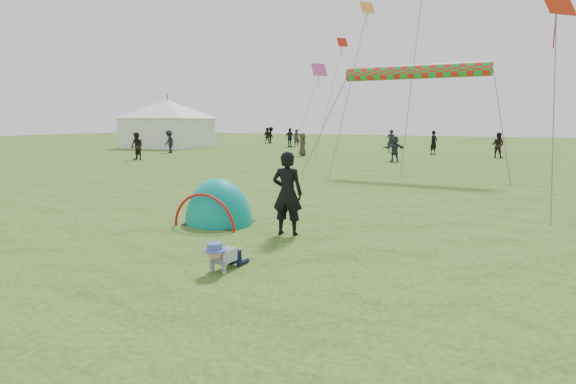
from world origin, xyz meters
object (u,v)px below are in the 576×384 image
at_px(popup_tent, 219,223).
at_px(event_marquee, 168,122).
at_px(crawling_toddler, 223,255).
at_px(standing_adult, 287,193).

distance_m(popup_tent, event_marquee, 33.17).
height_order(popup_tent, event_marquee, event_marquee).
xyz_separation_m(crawling_toddler, event_marquee, (-24.75, 27.06, 2.10)).
bearing_deg(crawling_toddler, standing_adult, 96.93).
height_order(popup_tent, standing_adult, standing_adult).
xyz_separation_m(standing_adult, event_marquee, (-24.65, 24.38, 1.43)).
distance_m(popup_tent, standing_adult, 2.25).
relative_size(crawling_toddler, event_marquee, 0.10).
xyz_separation_m(crawling_toddler, standing_adult, (-0.10, 2.68, 0.66)).
bearing_deg(event_marquee, standing_adult, -53.08).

